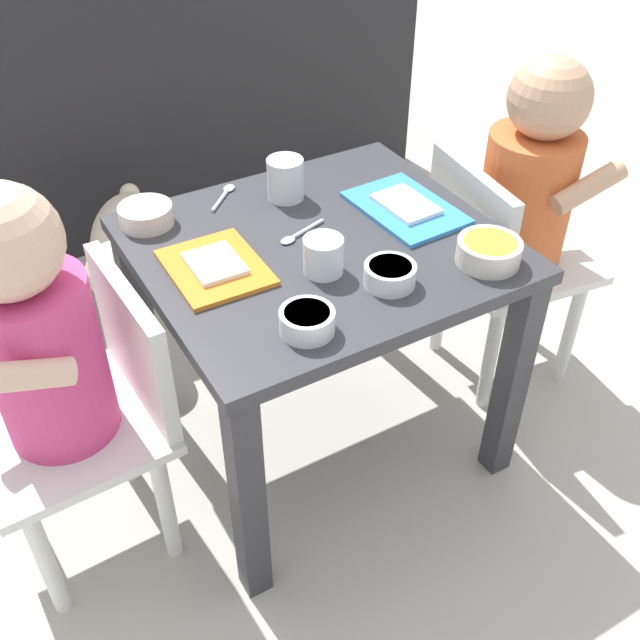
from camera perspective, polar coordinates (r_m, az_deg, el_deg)
name	(u,v)px	position (r m, az deg, el deg)	size (l,w,h in m)	color
ground_plane	(320,436)	(1.55, 0.00, -8.89)	(7.00, 7.00, 0.00)	#B2ADA3
kitchen_cabinet_back	(116,61)	(2.17, -15.32, 18.56)	(1.69, 0.38, 0.88)	#232326
dining_table	(320,284)	(1.29, 0.00, 2.75)	(0.58, 0.53, 0.48)	#333338
seated_child_left	(49,347)	(1.14, -20.03, -1.94)	(0.29, 0.29, 0.71)	silver
seated_child_right	(525,194)	(1.51, 15.40, 9.31)	(0.31, 0.31, 0.70)	silver
dog	(126,247)	(1.79, -14.63, 5.39)	(0.28, 0.44, 0.30)	beige
food_tray_left	(215,267)	(1.18, -8.02, 4.06)	(0.14, 0.18, 0.02)	orange
food_tray_right	(406,207)	(1.33, 6.56, 8.57)	(0.15, 0.21, 0.02)	#388CD8
water_cup_left	(323,258)	(1.16, 0.25, 4.78)	(0.06, 0.06, 0.06)	white
water_cup_right	(285,181)	(1.35, -2.66, 10.55)	(0.07, 0.07, 0.07)	white
veggie_bowl_far	(307,321)	(1.04, -0.99, -0.05)	(0.08, 0.08, 0.03)	white
veggie_bowl_near	(390,274)	(1.14, 5.37, 3.53)	(0.08, 0.08, 0.03)	white
cereal_bowl_left_side	(489,251)	(1.21, 12.79, 5.17)	(0.10, 0.10, 0.04)	silver
cereal_bowl_right_side	(146,214)	(1.31, -13.17, 7.88)	(0.09, 0.09, 0.03)	silver
spoon_by_left_tray	(224,195)	(1.38, -7.33, 9.49)	(0.08, 0.08, 0.01)	silver
spoon_by_right_tray	(298,234)	(1.26, -1.68, 6.57)	(0.10, 0.04, 0.01)	silver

